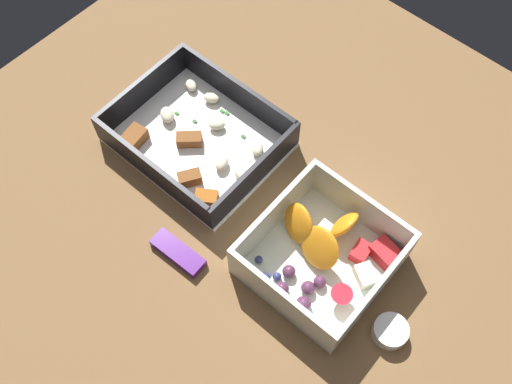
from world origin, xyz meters
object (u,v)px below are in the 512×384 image
object	(u,v)px
candy_bar	(178,253)
paper_cup_liner	(390,331)
fruit_bowl	(323,255)
pasta_container	(197,138)

from	to	relation	value
candy_bar	paper_cup_liner	xyz separation A→B (cm)	(-24.31, -8.92, 0.31)
fruit_bowl	paper_cup_liner	bearing A→B (deg)	171.03
candy_bar	paper_cup_liner	distance (cm)	25.90
fruit_bowl	paper_cup_liner	world-z (taller)	fruit_bowl
fruit_bowl	paper_cup_liner	xyz separation A→B (cm)	(-10.94, 1.73, -1.33)
fruit_bowl	candy_bar	distance (cm)	17.17
candy_bar	paper_cup_liner	bearing A→B (deg)	-159.85
candy_bar	paper_cup_liner	world-z (taller)	paper_cup_liner
pasta_container	fruit_bowl	world-z (taller)	fruit_bowl
pasta_container	candy_bar	bearing A→B (deg)	124.94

